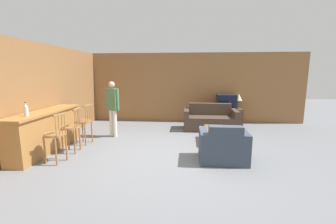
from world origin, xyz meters
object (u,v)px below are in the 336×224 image
coffee_table (215,131)px  person_by_window (113,106)px  bar_chair_near (55,137)px  armchair_near (223,147)px  bar_chair_mid (71,130)px  couch_far (210,120)px  bottle (26,110)px  table_lamp (239,98)px  bar_chair_far (84,123)px  tv_unit (225,116)px  tv (226,102)px

coffee_table → person_by_window: 3.02m
bar_chair_near → armchair_near: 3.52m
bar_chair_mid → couch_far: bar_chair_mid is taller
bottle → table_lamp: bearing=37.1°
couch_far → bottle: size_ratio=5.99×
bar_chair_near → bar_chair_far: same height
table_lamp → tv_unit: bearing=-180.0°
bar_chair_mid → table_lamp: size_ratio=1.95×
bar_chair_far → person_by_window: size_ratio=0.65×
bar_chair_far → couch_far: bar_chair_far is taller
bar_chair_near → bar_chair_mid: same height
coffee_table → table_lamp: (1.05, 2.20, 0.67)m
coffee_table → armchair_near: bearing=-89.8°
bar_chair_near → table_lamp: table_lamp is taller
bar_chair_far → tv_unit: 4.88m
armchair_near → tv_unit: armchair_near is taller
couch_far → person_by_window: person_by_window is taller
bar_chair_mid → bottle: size_ratio=3.64×
bottle → armchair_near: bearing=4.8°
couch_far → tv: 1.14m
couch_far → tv_unit: 1.01m
couch_far → bottle: (-4.09, -3.09, 0.80)m
armchair_near → coffee_table: bearing=90.2°
tv_unit → bar_chair_near: bearing=-136.2°
bar_chair_mid → tv: size_ratio=1.50×
bar_chair_near → person_by_window: size_ratio=0.65×
tv_unit → tv: tv is taller
couch_far → tv: size_ratio=2.47×
coffee_table → tv: 2.35m
coffee_table → table_lamp: 2.53m
bottle → person_by_window: size_ratio=0.18×
armchair_near → table_lamp: bearing=73.6°
armchair_near → person_by_window: 3.42m
bar_chair_near → table_lamp: size_ratio=1.95×
bottle → person_by_window: person_by_window is taller
armchair_near → bar_chair_near: bearing=-173.7°
armchair_near → bottle: size_ratio=3.41×
armchair_near → tv_unit: 3.60m
person_by_window → bar_chair_mid: bearing=-111.7°
bar_chair_near → armchair_near: bar_chair_near is taller
couch_far → coffee_table: size_ratio=1.74×
tv → person_by_window: person_by_window is taller
bar_chair_mid → coffee_table: bar_chair_mid is taller
tv → table_lamp: (0.43, 0.00, 0.14)m
tv → person_by_window: (-3.56, -1.91, 0.08)m
coffee_table → tv: size_ratio=1.42×
couch_far → tv_unit: couch_far is taller
bar_chair_far → bar_chair_near: bearing=-90.0°
bar_chair_near → tv_unit: (4.10, 3.93, -0.25)m
bar_chair_mid → coffee_table: size_ratio=1.06×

